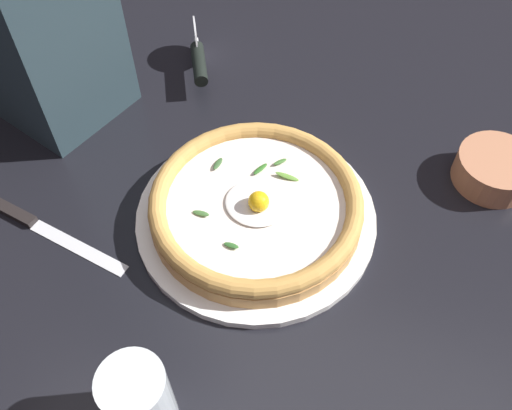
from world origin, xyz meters
name	(u,v)px	position (x,y,z in m)	size (l,w,h in m)	color
ground_plane	(234,210)	(0.00, 0.00, -0.01)	(2.40, 2.40, 0.03)	black
pizza_plate	(256,216)	(0.04, -0.01, 0.01)	(0.33, 0.33, 0.01)	white
pizza	(256,205)	(0.04, -0.01, 0.03)	(0.28, 0.28, 0.05)	tan
side_bowl	(494,169)	(0.32, 0.19, 0.02)	(0.11, 0.11, 0.04)	#B67653
pizza_cutter	(198,56)	(-0.17, 0.23, 0.04)	(0.09, 0.13, 0.08)	silver
table_knife	(29,221)	(-0.24, -0.14, 0.00)	(0.25, 0.04, 0.01)	silver
drinking_glass	(141,403)	(0.04, -0.30, 0.05)	(0.07, 0.07, 0.11)	silver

